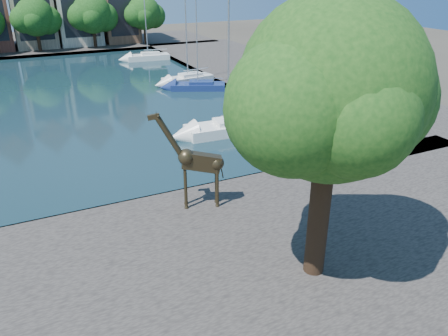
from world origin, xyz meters
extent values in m
plane|color=#38332B|center=(0.00, 0.00, 0.00)|extent=(160.00, 160.00, 0.00)
cube|color=black|center=(0.00, 24.00, 0.04)|extent=(38.00, 50.00, 0.08)
cube|color=#46413C|center=(0.00, -7.00, 0.25)|extent=(50.00, 14.00, 0.50)
cube|color=#46413C|center=(0.00, 56.00, 0.25)|extent=(60.00, 16.00, 0.50)
cube|color=#46413C|center=(25.00, 24.00, 0.25)|extent=(14.00, 52.00, 0.50)
cylinder|color=#332114|center=(7.50, -9.00, 3.25)|extent=(0.80, 0.80, 5.50)
sphere|color=#153F12|center=(7.50, -9.00, 7.92)|extent=(6.40, 6.40, 6.40)
sphere|color=#153F12|center=(9.42, -8.70, 7.28)|extent=(4.80, 4.80, 4.80)
sphere|color=#153F12|center=(5.74, -9.40, 7.60)|extent=(4.48, 4.48, 4.48)
cube|color=tan|center=(2.00, 56.00, 6.25)|extent=(5.88, 9.00, 11.50)
cube|color=black|center=(2.00, 51.52, 6.25)|extent=(4.80, 0.05, 8.62)
cube|color=beige|center=(8.50, 56.00, 6.50)|extent=(6.37, 9.00, 12.00)
cube|color=black|center=(8.50, 51.52, 6.50)|extent=(5.20, 0.05, 9.00)
cube|color=brown|center=(15.00, 56.00, 5.75)|extent=(5.39, 9.00, 10.50)
cube|color=black|center=(15.00, 51.52, 5.75)|extent=(4.40, 0.05, 7.88)
cylinder|color=#332114|center=(2.00, 50.50, 2.10)|extent=(0.50, 0.50, 3.20)
sphere|color=#12360F|center=(2.00, 50.50, 5.32)|extent=(5.40, 5.40, 5.40)
sphere|color=#12360F|center=(3.62, 50.80, 4.78)|extent=(4.05, 4.05, 4.05)
sphere|color=#12360F|center=(0.51, 50.10, 5.05)|extent=(3.78, 3.78, 3.78)
cylinder|color=#332114|center=(10.00, 50.50, 2.10)|extent=(0.50, 0.50, 3.20)
sphere|color=#12360F|center=(10.00, 50.50, 5.44)|extent=(5.80, 5.80, 5.80)
sphere|color=#12360F|center=(11.74, 50.80, 4.86)|extent=(4.35, 4.35, 4.35)
sphere|color=#12360F|center=(8.40, 50.10, 5.15)|extent=(4.06, 4.06, 4.06)
cylinder|color=#332114|center=(18.00, 50.50, 2.10)|extent=(0.50, 0.50, 3.20)
sphere|color=#12360F|center=(18.00, 50.50, 5.26)|extent=(5.20, 5.20, 5.20)
sphere|color=#12360F|center=(19.56, 50.80, 4.74)|extent=(3.90, 3.90, 3.90)
sphere|color=#12360F|center=(16.57, 50.10, 5.00)|extent=(3.64, 3.64, 3.64)
cylinder|color=#312918|center=(4.69, -2.14, 1.54)|extent=(0.16, 0.16, 2.07)
cylinder|color=#312918|center=(4.82, -1.73, 1.54)|extent=(0.16, 0.16, 2.07)
cylinder|color=#312918|center=(6.18, -2.64, 1.54)|extent=(0.16, 0.16, 2.07)
cylinder|color=#312918|center=(6.32, -2.22, 1.54)|extent=(0.16, 0.16, 2.07)
cube|color=#312918|center=(5.55, -2.20, 2.92)|extent=(2.08, 1.15, 1.21)
cylinder|color=#312918|center=(4.16, -1.73, 4.26)|extent=(1.35, 0.70, 2.14)
cube|color=#312918|center=(3.48, -1.51, 5.31)|extent=(0.60, 0.35, 0.33)
cube|color=white|center=(12.00, 7.99, 0.58)|extent=(6.59, 2.51, 1.00)
cube|color=white|center=(12.00, 7.99, 0.91)|extent=(2.90, 1.69, 0.56)
cylinder|color=#B2B2B7|center=(12.00, 7.99, 6.20)|extent=(0.13, 0.13, 10.68)
cube|color=navy|center=(15.00, 21.30, 0.48)|extent=(5.84, 4.06, 0.81)
cube|color=navy|center=(15.00, 21.30, 0.75)|extent=(2.77, 2.24, 0.45)
cylinder|color=#B2B2B7|center=(15.00, 21.30, 4.92)|extent=(0.11, 0.11, 8.43)
cube|color=silver|center=(15.00, 24.19, 0.58)|extent=(5.72, 2.62, 1.00)
cube|color=silver|center=(15.00, 24.19, 0.91)|extent=(2.57, 1.65, 0.55)
cylinder|color=#B2B2B7|center=(15.00, 24.19, 5.79)|extent=(0.13, 0.13, 9.87)
cube|color=white|center=(15.00, 39.31, 0.55)|extent=(5.88, 2.52, 0.94)
cube|color=white|center=(15.00, 39.31, 0.86)|extent=(2.62, 1.62, 0.52)
cylinder|color=#B2B2B7|center=(15.00, 39.31, 4.90)|extent=(0.12, 0.12, 8.19)
camera|label=1|loc=(-1.91, -20.34, 11.54)|focal=35.00mm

